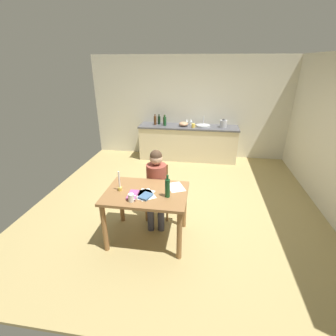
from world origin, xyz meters
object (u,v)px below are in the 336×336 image
at_px(wine_glass_near_sink, 191,121).
at_px(teacup_on_counter, 193,126).
at_px(candlestick, 120,185).
at_px(bottle_oil, 155,120).
at_px(bottle_wine_red, 164,120).
at_px(bottle_sauce, 165,121).
at_px(wine_glass_by_kettle, 187,120).
at_px(wine_bottle_on_table, 167,188).
at_px(mixing_bowl, 184,124).
at_px(chair_at_table, 157,188).
at_px(sink_unit, 203,126).
at_px(book_magazine, 146,196).
at_px(book_cookery, 133,195).
at_px(person_seated, 156,182).
at_px(bottle_vinegar, 159,120).
at_px(coffee_mug, 131,198).
at_px(dining_table, 146,200).
at_px(stovetop_kettle, 223,123).

height_order(wine_glass_near_sink, teacup_on_counter, wine_glass_near_sink).
xyz_separation_m(candlestick, bottle_oil, (-0.18, 3.36, 0.16)).
bearing_deg(teacup_on_counter, bottle_wine_red, 163.39).
bearing_deg(bottle_sauce, wine_glass_by_kettle, 20.23).
distance_m(wine_bottle_on_table, mixing_bowl, 3.39).
relative_size(chair_at_table, wine_glass_by_kettle, 5.65).
distance_m(wine_bottle_on_table, wine_glass_near_sink, 3.57).
distance_m(sink_unit, bottle_oil, 1.26).
relative_size(candlestick, wine_glass_by_kettle, 1.90).
bearing_deg(teacup_on_counter, book_magazine, -97.50).
distance_m(bottle_wine_red, mixing_bowl, 0.54).
bearing_deg(book_cookery, teacup_on_counter, 78.36).
bearing_deg(chair_at_table, wine_bottle_on_table, -68.35).
bearing_deg(wine_glass_by_kettle, mixing_bowl, -110.35).
relative_size(book_cookery, bottle_oil, 0.89).
relative_size(sink_unit, mixing_bowl, 1.50).
bearing_deg(bottle_oil, candlestick, -86.94).
xyz_separation_m(book_cookery, mixing_bowl, (0.36, 3.43, 0.16)).
height_order(person_seated, bottle_vinegar, person_seated).
relative_size(chair_at_table, wine_glass_near_sink, 5.65).
bearing_deg(book_cookery, wine_bottle_on_table, 4.33).
xyz_separation_m(book_magazine, bottle_vinegar, (-0.48, 3.55, 0.22)).
bearing_deg(sink_unit, bottle_sauce, -176.71).
relative_size(chair_at_table, book_cookery, 3.56).
bearing_deg(candlestick, wine_glass_near_sink, 77.87).
xyz_separation_m(candlestick, wine_bottle_on_table, (0.68, -0.07, 0.05)).
bearing_deg(coffee_mug, person_seated, 77.44).
relative_size(wine_bottle_on_table, bottle_sauce, 1.14).
bearing_deg(candlestick, bottle_sauce, 88.40).
relative_size(mixing_bowl, wine_glass_near_sink, 1.56).
distance_m(book_magazine, teacup_on_counter, 3.35).
xyz_separation_m(candlestick, bottle_vinegar, (-0.09, 3.43, 0.15)).
bearing_deg(bottle_vinegar, dining_table, -82.38).
xyz_separation_m(book_cookery, wine_glass_near_sink, (0.53, 3.61, 0.22)).
bearing_deg(book_cookery, bottle_oil, 95.46).
xyz_separation_m(stovetop_kettle, wine_glass_near_sink, (-0.83, 0.15, 0.01)).
height_order(dining_table, wine_glass_near_sink, wine_glass_near_sink).
distance_m(book_cookery, bottle_oil, 3.50).
distance_m(candlestick, teacup_on_counter, 3.30).
bearing_deg(book_magazine, wine_glass_by_kettle, 106.24).
height_order(wine_bottle_on_table, sink_unit, sink_unit).
height_order(person_seated, bottle_sauce, person_seated).
xyz_separation_m(bottle_vinegar, wine_glass_by_kettle, (0.73, 0.06, -0.00)).
bearing_deg(person_seated, wine_bottle_on_table, -65.08).
bearing_deg(bottle_wine_red, bottle_sauce, -72.98).
relative_size(chair_at_table, wine_bottle_on_table, 2.72).
xyz_separation_m(chair_at_table, coffee_mug, (-0.15, -0.91, 0.34)).
bearing_deg(person_seated, wine_glass_by_kettle, 85.61).
bearing_deg(coffee_mug, dining_table, 64.13).
bearing_deg(book_cookery, book_magazine, -4.82).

